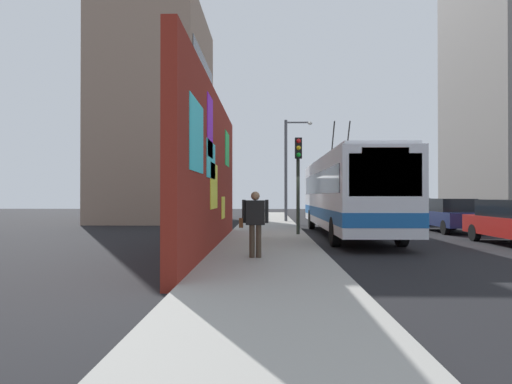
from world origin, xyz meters
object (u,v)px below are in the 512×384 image
Objects in this scene: parked_car_dark_gray at (409,210)px; traffic_light at (298,169)px; street_lamp at (289,163)px; parked_car_navy at (449,214)px; city_bus at (347,192)px; pedestrian_near_wall at (255,219)px; parked_car_silver at (384,208)px.

traffic_light is (-9.28, 7.35, 1.98)m from parked_car_dark_gray.
parked_car_navy is at bearing -131.64° from street_lamp.
street_lamp is (8.68, 2.05, 1.90)m from city_bus.
street_lamp reaches higher than pedestrian_near_wall.
pedestrian_near_wall is (-7.95, 3.73, -0.72)m from city_bus.
traffic_light reaches higher than parked_car_dark_gray.
parked_car_dark_gray is 12.00m from traffic_light.
pedestrian_near_wall is at bearing 158.00° from parked_car_silver.
traffic_light is at bearing 141.62° from parked_car_dark_gray.
parked_car_dark_gray and parked_car_silver have the same top height.
parked_car_silver is at bearing -52.98° from street_lamp.
pedestrian_near_wall is 16.92m from street_lamp.
street_lamp reaches higher than parked_car_silver.
parked_car_dark_gray is 5.86m from parked_car_silver.
pedestrian_near_wall is at bearing 174.25° from street_lamp.
traffic_light is 9.72m from street_lamp.
street_lamp is (0.40, 7.25, 2.93)m from parked_car_dark_gray.
city_bus is 3.21× the size of traffic_light.
street_lamp reaches higher than parked_car_navy.
parked_car_silver is at bearing -22.00° from pedestrian_near_wall.
street_lamp is (16.63, -1.67, 2.63)m from pedestrian_near_wall.
parked_car_silver is 2.73× the size of pedestrian_near_wall.
street_lamp is (6.45, 7.25, 2.93)m from parked_car_navy.
parked_car_dark_gray is at bearing -32.12° from city_bus.
pedestrian_near_wall is (-16.23, 8.93, 0.30)m from parked_car_dark_gray.
city_bus is at bearing 147.88° from parked_car_dark_gray.
city_bus is 2.02× the size of street_lamp.
pedestrian_near_wall is at bearing 154.89° from city_bus.
parked_car_dark_gray is 18.53m from pedestrian_near_wall.
traffic_light is at bearing 114.84° from city_bus.
street_lamp is at bearing -0.58° from traffic_light.
city_bus reaches higher than parked_car_dark_gray.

